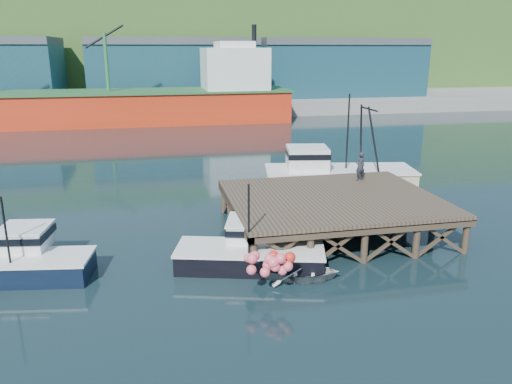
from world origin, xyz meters
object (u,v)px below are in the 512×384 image
object	(u,v)px
boat_black	(251,250)
trawler	(336,173)
boat_navy	(20,259)
dinghy	(301,271)
dockworker	(360,166)

from	to	relation	value
boat_black	trawler	bearing A→B (deg)	67.80
boat_navy	trawler	size ratio (longest dim) A/B	0.62
boat_black	dinghy	bearing A→B (deg)	-29.45
boat_navy	dinghy	size ratio (longest dim) A/B	1.97
dinghy	boat_black	bearing A→B (deg)	64.38
boat_navy	trawler	world-z (taller)	trawler
trawler	dockworker	xyz separation A→B (m)	(-0.13, -4.43, 1.56)
boat_black	dockworker	distance (m)	11.28
boat_black	trawler	xyz separation A→B (m)	(8.79, 11.30, 0.68)
dinghy	dockworker	bearing A→B (deg)	-17.48
boat_black	dockworker	xyz separation A→B (m)	(8.66, 6.87, 2.25)
trawler	dockworker	bearing A→B (deg)	-81.54
boat_black	dinghy	world-z (taller)	boat_black
boat_navy	boat_black	size ratio (longest dim) A/B	0.92
dockworker	boat_navy	bearing A→B (deg)	4.62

